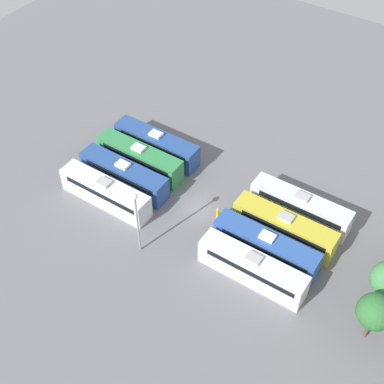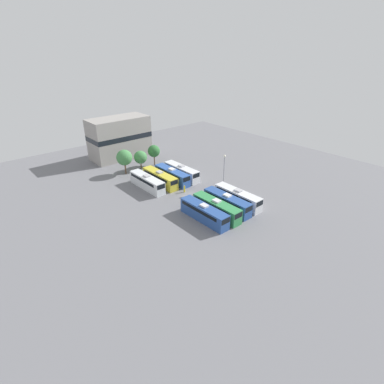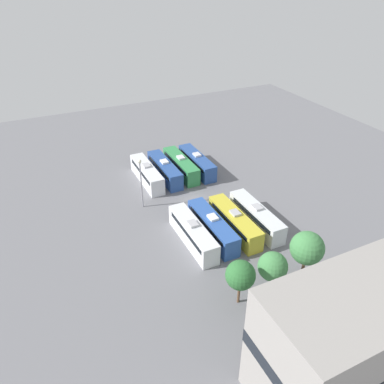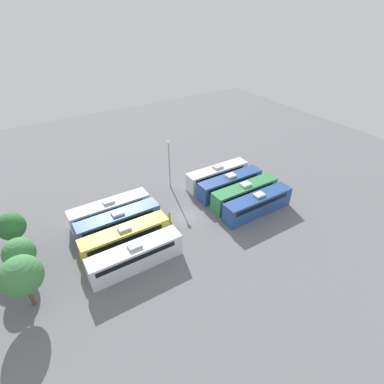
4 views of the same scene
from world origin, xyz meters
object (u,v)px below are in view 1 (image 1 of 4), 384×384
bus_0 (157,144)px  worker_person (218,214)px  bus_5 (285,227)px  tree_2 (375,312)px  bus_4 (301,206)px  light_pole (137,214)px  bus_1 (140,158)px  bus_6 (266,246)px  bus_2 (124,174)px  bus_3 (106,192)px  bus_7 (253,268)px

bus_0 → worker_person: (5.24, 12.39, -0.87)m
bus_5 → tree_2: (6.67, 12.07, 2.55)m
bus_4 → light_pole: size_ratio=1.35×
bus_1 → light_pole: (10.41, 7.92, 4.07)m
bus_0 → bus_6: same height
bus_5 → bus_6: (3.50, -0.41, 0.00)m
bus_2 → bus_3: size_ratio=1.00×
bus_1 → bus_3: same height
bus_7 → bus_0: bearing=-117.6°
bus_0 → tree_2: 33.63m
bus_1 → tree_2: bearing=77.9°
bus_2 → tree_2: 32.19m
bus_7 → light_pole: bearing=-73.9°
bus_7 → bus_4: bearing=177.9°
bus_2 → tree_2: tree_2 is taller
bus_7 → bus_2: bearing=-100.2°
bus_0 → light_pole: size_ratio=1.35×
bus_3 → worker_person: (-5.00, 12.29, -0.87)m
bus_5 → worker_person: size_ratio=6.38×
bus_1 → bus_0: bearing=176.1°
bus_5 → bus_6: same height
bus_1 → light_pole: bearing=37.3°
bus_0 → bus_2: 6.72m
bus_4 → bus_7: (10.50, -0.39, 0.00)m
bus_0 → bus_2: (6.72, 0.05, 0.00)m
bus_6 → bus_5: bearing=173.3°
bus_5 → bus_7: same height
bus_3 → light_pole: light_pole is taller
bus_0 → bus_5: (3.49, 19.89, 0.00)m
bus_4 → bus_6: 7.26m
bus_1 → bus_3: 6.96m
bus_1 → bus_3: size_ratio=1.00×
bus_4 → bus_5: size_ratio=1.00×
bus_4 → bus_6: bearing=-4.3°
bus_4 → bus_6: size_ratio=1.00×
bus_2 → bus_4: same height
bus_0 → bus_7: 22.15m
bus_5 → light_pole: light_pole is taller
bus_6 → bus_0: bearing=-109.7°
bus_6 → worker_person: size_ratio=6.38×
bus_2 → bus_6: same height
bus_3 → light_pole: 9.28m
worker_person → bus_2: bearing=-83.1°
bus_0 → bus_3: same height
bus_2 → bus_3: 3.51m
bus_2 → tree_2: size_ratio=1.94×
bus_0 → worker_person: 13.48m
bus_6 → worker_person: bus_6 is taller
bus_5 → bus_7: (6.77, -0.25, 0.00)m
bus_1 → worker_person: 12.79m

